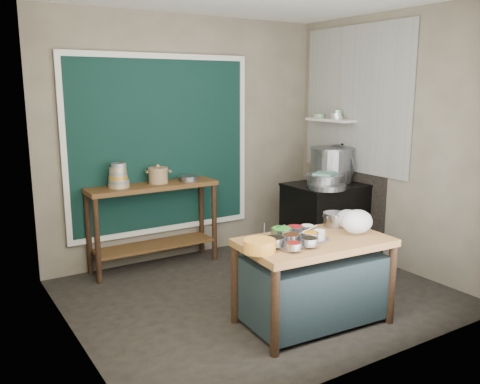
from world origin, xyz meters
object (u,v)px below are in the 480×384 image
steamer (325,180)px  utensil_cup (121,183)px  prep_table (313,281)px  condiment_tray (294,241)px  stove_block (326,221)px  yellow_basin (260,246)px  ceramic_crock (158,176)px  stock_pot (331,165)px  back_counter (154,226)px  saucepan (335,219)px

steamer → utensil_cup: bearing=158.1°
prep_table → condiment_tray: size_ratio=2.56×
stove_block → yellow_basin: size_ratio=3.59×
condiment_tray → ceramic_crock: ceramic_crock is taller
stove_block → stock_pot: size_ratio=1.70×
utensil_cup → stock_pot: (2.37, -0.66, 0.09)m
back_counter → condiment_tray: back_counter is taller
prep_table → stock_pot: size_ratio=2.36×
ceramic_crock → saucepan: bearing=-63.0°
stock_pot → steamer: 0.35m
yellow_basin → stove_block: bearing=35.3°
condiment_tray → ceramic_crock: 2.08m
yellow_basin → utensil_cup: 2.11m
stove_block → condiment_tray: size_ratio=1.84×
saucepan → stock_pot: stock_pot is taller
ceramic_crock → stove_block: bearing=-22.6°
back_counter → yellow_basin: bearing=-89.4°
back_counter → utensil_cup: bearing=178.2°
prep_table → ceramic_crock: size_ratio=5.42×
stove_block → condiment_tray: bearing=-139.6°
prep_table → back_counter: back_counter is taller
stove_block → utensil_cup: size_ratio=6.32×
yellow_basin → ceramic_crock: 2.10m
condiment_tray → stock_pot: bearing=40.0°
stove_block → ceramic_crock: (-1.82, 0.76, 0.60)m
utensil_cup → condiment_tray: bearing=-69.7°
yellow_basin → stock_pot: 2.47m
utensil_cup → stove_block: bearing=-18.3°
prep_table → steamer: steamer is taller
condiment_tray → back_counter: bearing=101.3°
utensil_cup → stock_pot: bearing=-15.5°
back_counter → condiment_tray: 2.07m
prep_table → saucepan: saucepan is taller
stove_block → steamer: size_ratio=2.06×
saucepan → steamer: size_ratio=0.53×
yellow_basin → steamer: size_ratio=0.57×
yellow_basin → saucepan: bearing=13.6°
back_counter → prep_table: bearing=-73.5°
stock_pot → condiment_tray: bearing=-140.0°
stove_block → yellow_basin: bearing=-144.7°
utensil_cup → ceramic_crock: bearing=2.1°
back_counter → condiment_tray: (0.40, -2.01, 0.29)m
saucepan → ceramic_crock: ceramic_crock is taller
back_counter → ceramic_crock: 0.56m
stove_block → utensil_cup: bearing=161.7°
saucepan → ceramic_crock: 2.08m
utensil_cup → steamer: (2.11, -0.85, -0.04)m
back_counter → condiment_tray: bearing=-78.7°
prep_table → stock_pot: (1.42, 1.38, 0.71)m
steamer → yellow_basin: bearing=-144.8°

